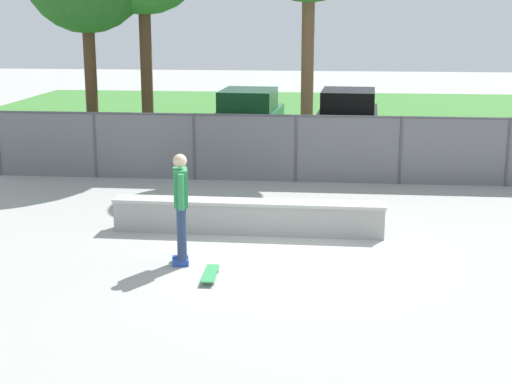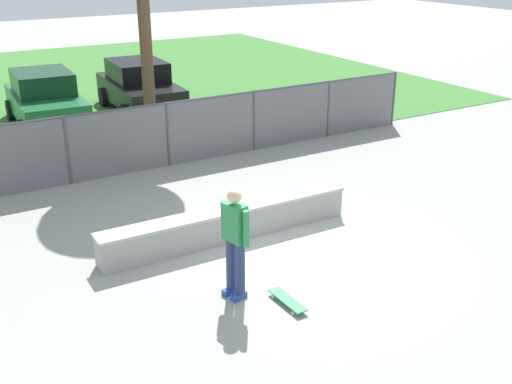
% 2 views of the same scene
% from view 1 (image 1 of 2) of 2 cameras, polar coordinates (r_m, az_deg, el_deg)
% --- Properties ---
extents(ground_plane, '(80.00, 80.00, 0.00)m').
position_cam_1_polar(ground_plane, '(12.91, 1.83, -4.55)').
color(ground_plane, '#9E9E99').
extents(grass_strip, '(26.80, 20.00, 0.02)m').
position_cam_1_polar(grass_strip, '(28.30, 4.03, 5.41)').
color(grass_strip, '#3D7A33').
rests_on(grass_strip, ground).
extents(concrete_ledge, '(5.03, 0.54, 0.61)m').
position_cam_1_polar(concrete_ledge, '(13.91, -0.61, -1.88)').
color(concrete_ledge, '#999993').
rests_on(concrete_ledge, ground).
extents(skateboarder, '(0.34, 0.59, 1.82)m').
position_cam_1_polar(skateboarder, '(12.08, -5.72, -0.90)').
color(skateboarder, '#2647A5').
rests_on(skateboarder, ground).
extents(skateboard, '(0.23, 0.81, 0.09)m').
position_cam_1_polar(skateboard, '(11.66, -3.49, -6.21)').
color(skateboard, '#2D8C4C').
rests_on(skateboard, ground).
extents(chainlink_fence, '(14.87, 0.07, 1.63)m').
position_cam_1_polar(chainlink_fence, '(18.00, 3.05, 3.56)').
color(chainlink_fence, '#4C4C51').
rests_on(chainlink_fence, ground).
extents(car_green, '(2.19, 4.29, 1.66)m').
position_cam_1_polar(car_green, '(23.30, -0.64, 5.74)').
color(car_green, '#1E6638').
rests_on(car_green, ground).
extents(car_black, '(2.19, 4.29, 1.66)m').
position_cam_1_polar(car_black, '(23.40, 6.97, 5.68)').
color(car_black, black).
rests_on(car_black, ground).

